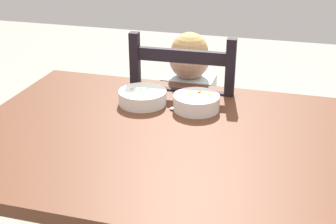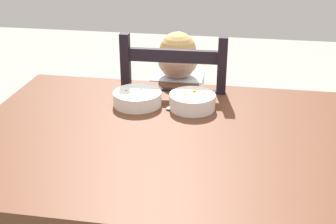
{
  "view_description": "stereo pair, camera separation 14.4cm",
  "coord_description": "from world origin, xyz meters",
  "px_view_note": "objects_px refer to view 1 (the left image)",
  "views": [
    {
      "loc": [
        0.33,
        -1.27,
        1.44
      ],
      "look_at": [
        -0.04,
        0.07,
        0.8
      ],
      "focal_mm": 49.1,
      "sensor_mm": 36.0,
      "label": 1
    },
    {
      "loc": [
        0.19,
        -1.3,
        1.44
      ],
      "look_at": [
        -0.04,
        0.07,
        0.8
      ],
      "focal_mm": 49.1,
      "sensor_mm": 36.0,
      "label": 2
    }
  ],
  "objects_px": {
    "child_figure": "(187,107)",
    "bowl_of_carrots": "(196,102)",
    "dining_table": "(174,163)",
    "spoon": "(181,108)",
    "dining_chair": "(187,140)",
    "bowl_of_peas": "(143,97)"
  },
  "relations": [
    {
      "from": "spoon",
      "to": "child_figure",
      "type": "bearing_deg",
      "value": 98.94
    },
    {
      "from": "bowl_of_peas",
      "to": "dining_chair",
      "type": "bearing_deg",
      "value": 70.64
    },
    {
      "from": "dining_chair",
      "to": "child_figure",
      "type": "bearing_deg",
      "value": -119.04
    },
    {
      "from": "child_figure",
      "to": "spoon",
      "type": "xyz_separation_m",
      "value": [
        0.05,
        -0.3,
        0.13
      ]
    },
    {
      "from": "dining_chair",
      "to": "child_figure",
      "type": "distance_m",
      "value": 0.17
    },
    {
      "from": "child_figure",
      "to": "bowl_of_carrots",
      "type": "relative_size",
      "value": 5.66
    },
    {
      "from": "dining_table",
      "to": "bowl_of_peas",
      "type": "distance_m",
      "value": 0.31
    },
    {
      "from": "dining_table",
      "to": "bowl_of_peas",
      "type": "relative_size",
      "value": 7.66
    },
    {
      "from": "dining_table",
      "to": "child_figure",
      "type": "height_order",
      "value": "child_figure"
    },
    {
      "from": "child_figure",
      "to": "spoon",
      "type": "relative_size",
      "value": 7.45
    },
    {
      "from": "dining_chair",
      "to": "spoon",
      "type": "relative_size",
      "value": 7.69
    },
    {
      "from": "spoon",
      "to": "bowl_of_carrots",
      "type": "bearing_deg",
      "value": 10.17
    },
    {
      "from": "spoon",
      "to": "bowl_of_peas",
      "type": "bearing_deg",
      "value": 176.28
    },
    {
      "from": "bowl_of_carrots",
      "to": "spoon",
      "type": "xyz_separation_m",
      "value": [
        -0.05,
        -0.01,
        -0.03
      ]
    },
    {
      "from": "dining_chair",
      "to": "spoon",
      "type": "distance_m",
      "value": 0.43
    },
    {
      "from": "dining_chair",
      "to": "spoon",
      "type": "xyz_separation_m",
      "value": [
        0.05,
        -0.31,
        0.3
      ]
    },
    {
      "from": "bowl_of_carrots",
      "to": "spoon",
      "type": "distance_m",
      "value": 0.06
    },
    {
      "from": "dining_table",
      "to": "child_figure",
      "type": "bearing_deg",
      "value": 98.67
    },
    {
      "from": "dining_chair",
      "to": "bowl_of_peas",
      "type": "xyz_separation_m",
      "value": [
        -0.1,
        -0.3,
        0.32
      ]
    },
    {
      "from": "spoon",
      "to": "dining_chair",
      "type": "bearing_deg",
      "value": 98.54
    },
    {
      "from": "bowl_of_peas",
      "to": "spoon",
      "type": "height_order",
      "value": "bowl_of_peas"
    },
    {
      "from": "child_figure",
      "to": "bowl_of_carrots",
      "type": "bearing_deg",
      "value": -70.75
    }
  ]
}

